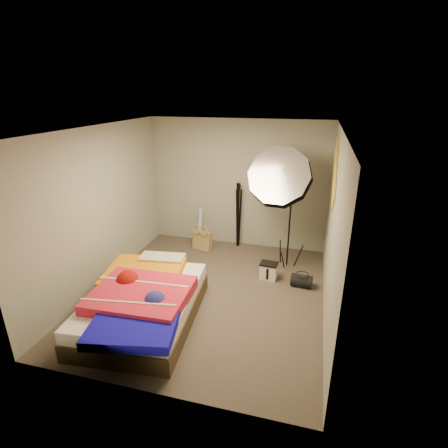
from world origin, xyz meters
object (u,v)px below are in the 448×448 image
(tote_bag, at_px, (202,240))
(wrapping_roll, at_px, (200,227))
(camera_case, at_px, (269,271))
(duffel_bag, at_px, (301,281))
(photo_umbrella, at_px, (280,179))
(bed, at_px, (143,302))
(camera_tripod, at_px, (238,211))

(tote_bag, bearing_deg, wrapping_roll, 135.33)
(camera_case, xyz_separation_m, duffel_bag, (0.55, -0.11, -0.03))
(tote_bag, xyz_separation_m, photo_umbrella, (1.49, -0.33, 1.42))
(bed, height_order, photo_umbrella, photo_umbrella)
(tote_bag, relative_size, photo_umbrella, 0.17)
(tote_bag, height_order, bed, bed)
(wrapping_roll, bearing_deg, bed, -88.35)
(camera_tripod, bearing_deg, bed, -104.20)
(wrapping_roll, relative_size, camera_tripod, 0.58)
(tote_bag, bearing_deg, camera_tripod, 48.22)
(duffel_bag, relative_size, photo_umbrella, 0.15)
(camera_case, xyz_separation_m, bed, (-1.50, -1.57, 0.15))
(wrapping_roll, xyz_separation_m, camera_case, (1.57, -1.07, -0.25))
(camera_case, relative_size, camera_tripod, 0.21)
(camera_case, height_order, camera_tripod, camera_tripod)
(wrapping_roll, height_order, bed, wrapping_roll)
(tote_bag, xyz_separation_m, duffel_bag, (1.99, -0.92, -0.09))
(wrapping_roll, bearing_deg, photo_umbrella, -19.90)
(tote_bag, bearing_deg, duffel_bag, -6.76)
(wrapping_roll, bearing_deg, tote_bag, -62.68)
(wrapping_roll, height_order, camera_case, wrapping_roll)
(tote_bag, xyz_separation_m, camera_tripod, (0.64, 0.37, 0.56))
(wrapping_roll, distance_m, camera_case, 1.92)
(camera_case, bearing_deg, duffel_bag, -6.00)
(duffel_bag, distance_m, camera_tripod, 1.98)
(duffel_bag, distance_m, photo_umbrella, 1.70)
(camera_case, height_order, duffel_bag, camera_case)
(wrapping_roll, bearing_deg, camera_case, -34.17)
(tote_bag, height_order, camera_tripod, camera_tripod)
(duffel_bag, relative_size, bed, 0.15)
(duffel_bag, height_order, photo_umbrella, photo_umbrella)
(bed, distance_m, camera_tripod, 2.87)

